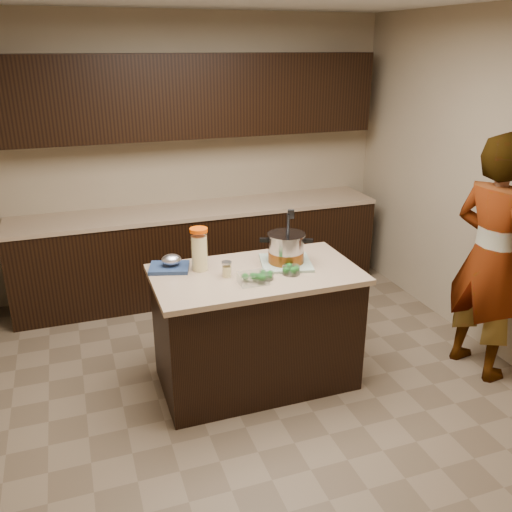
% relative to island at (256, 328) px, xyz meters
% --- Properties ---
extents(ground_plane, '(4.00, 4.00, 0.00)m').
position_rel_island_xyz_m(ground_plane, '(0.00, 0.00, -0.45)').
color(ground_plane, brown).
rests_on(ground_plane, ground).
extents(room_shell, '(4.04, 4.04, 2.72)m').
position_rel_island_xyz_m(room_shell, '(0.00, 0.00, 1.26)').
color(room_shell, tan).
rests_on(room_shell, ground).
extents(back_cabinets, '(3.60, 0.63, 2.33)m').
position_rel_island_xyz_m(back_cabinets, '(0.00, 1.74, 0.49)').
color(back_cabinets, black).
rests_on(back_cabinets, ground).
extents(island, '(1.46, 0.81, 0.90)m').
position_rel_island_xyz_m(island, '(0.00, 0.00, 0.00)').
color(island, black).
rests_on(island, ground).
extents(dish_towel, '(0.44, 0.44, 0.02)m').
position_rel_island_xyz_m(dish_towel, '(0.25, 0.06, 0.46)').
color(dish_towel, '#4F7555').
rests_on(dish_towel, island).
extents(stock_pot, '(0.37, 0.36, 0.39)m').
position_rel_island_xyz_m(stock_pot, '(0.25, 0.06, 0.56)').
color(stock_pot, '#B7B7BC').
rests_on(stock_pot, dish_towel).
extents(lemonade_pitcher, '(0.17, 0.17, 0.31)m').
position_rel_island_xyz_m(lemonade_pitcher, '(-0.36, 0.17, 0.59)').
color(lemonade_pitcher, beige).
rests_on(lemonade_pitcher, island).
extents(mason_jar, '(0.09, 0.09, 0.12)m').
position_rel_island_xyz_m(mason_jar, '(-0.22, -0.01, 0.50)').
color(mason_jar, beige).
rests_on(mason_jar, island).
extents(broccoli_tub_left, '(0.11, 0.11, 0.05)m').
position_rel_island_xyz_m(broccoli_tub_left, '(0.03, -0.14, 0.47)').
color(broccoli_tub_left, silver).
rests_on(broccoli_tub_left, island).
extents(broccoli_tub_right, '(0.16, 0.16, 0.06)m').
position_rel_island_xyz_m(broccoli_tub_right, '(0.22, -0.12, 0.47)').
color(broccoli_tub_right, silver).
rests_on(broccoli_tub_right, island).
extents(broccoli_tub_rect, '(0.19, 0.15, 0.07)m').
position_rel_island_xyz_m(broccoli_tub_rect, '(-0.08, -0.17, 0.48)').
color(broccoli_tub_rect, silver).
rests_on(broccoli_tub_rect, island).
extents(blue_tray, '(0.33, 0.29, 0.11)m').
position_rel_island_xyz_m(blue_tray, '(-0.56, 0.25, 0.48)').
color(blue_tray, navy).
rests_on(blue_tray, island).
extents(person, '(0.54, 0.74, 1.85)m').
position_rel_island_xyz_m(person, '(1.70, -0.39, 0.47)').
color(person, gray).
rests_on(person, ground).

